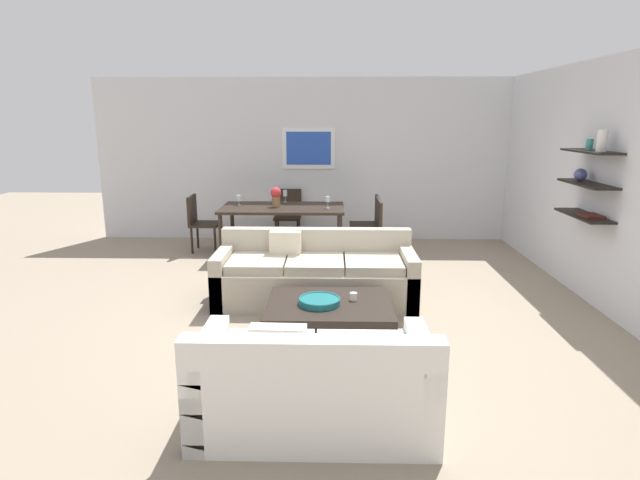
{
  "coord_description": "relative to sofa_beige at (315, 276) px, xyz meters",
  "views": [
    {
      "loc": [
        0.08,
        -5.36,
        2.06
      ],
      "look_at": [
        -0.05,
        0.2,
        0.75
      ],
      "focal_mm": 29.34,
      "sensor_mm": 36.0,
      "label": 1
    }
  ],
  "objects": [
    {
      "name": "decorative_bowl",
      "position": [
        0.08,
        -1.14,
        0.12
      ],
      "size": [
        0.39,
        0.39,
        0.06
      ],
      "color": "#19666B",
      "rests_on": "coffee_table"
    },
    {
      "name": "right_wall_shelf_unit",
      "position": [
        3.14,
        0.26,
        1.06
      ],
      "size": [
        0.34,
        8.2,
        2.7
      ],
      "color": "silver",
      "rests_on": "ground"
    },
    {
      "name": "wine_glass_left_far",
      "position": [
        -1.23,
        2.16,
        0.56
      ],
      "size": [
        0.08,
        0.08,
        0.15
      ],
      "color": "silver",
      "rests_on": "dining_table"
    },
    {
      "name": "candle_jar",
      "position": [
        0.4,
        -1.03,
        0.12
      ],
      "size": [
        0.07,
        0.07,
        0.07
      ],
      "primitive_type": "cylinder",
      "color": "silver",
      "rests_on": "coffee_table"
    },
    {
      "name": "dining_chair_left_far",
      "position": [
        -1.88,
        2.26,
        0.21
      ],
      "size": [
        0.44,
        0.44,
        0.88
      ],
      "color": "black",
      "rests_on": "ground"
    },
    {
      "name": "coffee_table",
      "position": [
        0.17,
        -1.1,
        -0.1
      ],
      "size": [
        1.16,
        0.93,
        0.38
      ],
      "color": "black",
      "rests_on": "ground"
    },
    {
      "name": "sofa_beige",
      "position": [
        0.0,
        0.0,
        0.0
      ],
      "size": [
        2.23,
        0.9,
        0.78
      ],
      "color": "#B2A893",
      "rests_on": "ground"
    },
    {
      "name": "wine_glass_right_near",
      "position": [
        0.13,
        1.91,
        0.59
      ],
      "size": [
        0.07,
        0.07,
        0.18
      ],
      "color": "silver",
      "rests_on": "dining_table"
    },
    {
      "name": "dining_table",
      "position": [
        -0.55,
        2.03,
        0.39
      ],
      "size": [
        1.83,
        1.01,
        0.75
      ],
      "color": "black",
      "rests_on": "ground"
    },
    {
      "name": "dining_chair_right_far",
      "position": [
        0.77,
        2.26,
        0.21
      ],
      "size": [
        0.44,
        0.44,
        0.88
      ],
      "color": "black",
      "rests_on": "ground"
    },
    {
      "name": "centerpiece_vase",
      "position": [
        -0.65,
        2.03,
        0.62
      ],
      "size": [
        0.16,
        0.16,
        0.29
      ],
      "color": "olive",
      "rests_on": "dining_table"
    },
    {
      "name": "loveseat_white",
      "position": [
        0.07,
        -2.48,
        0.0
      ],
      "size": [
        1.6,
        0.9,
        0.78
      ],
      "color": "white",
      "rests_on": "ground"
    },
    {
      "name": "dining_chair_head",
      "position": [
        -0.55,
        2.94,
        0.21
      ],
      "size": [
        0.44,
        0.44,
        0.88
      ],
      "color": "black",
      "rests_on": "ground"
    },
    {
      "name": "back_wall_unit",
      "position": [
        0.4,
        3.19,
        1.06
      ],
      "size": [
        8.4,
        0.09,
        2.7
      ],
      "color": "silver",
      "rests_on": "ground"
    },
    {
      "name": "dining_chair_right_near",
      "position": [
        0.77,
        1.81,
        0.21
      ],
      "size": [
        0.44,
        0.44,
        0.88
      ],
      "color": "black",
      "rests_on": "ground"
    },
    {
      "name": "ground_plane",
      "position": [
        0.11,
        -0.34,
        -0.29
      ],
      "size": [
        18.0,
        18.0,
        0.0
      ],
      "primitive_type": "plane",
      "color": "gray"
    },
    {
      "name": "wine_glass_head",
      "position": [
        -0.55,
        2.48,
        0.59
      ],
      "size": [
        0.06,
        0.06,
        0.19
      ],
      "color": "silver",
      "rests_on": "dining_table"
    }
  ]
}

